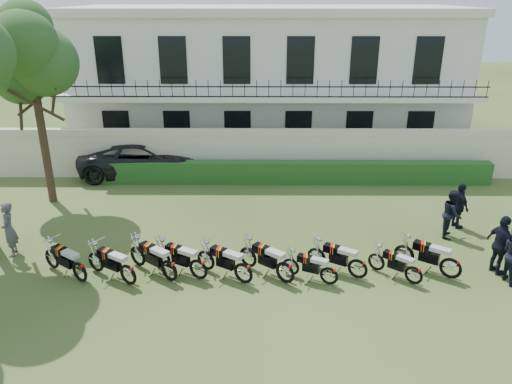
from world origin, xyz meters
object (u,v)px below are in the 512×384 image
at_px(motorcycle_4, 243,268).
at_px(motorcycle_8, 414,271).
at_px(motorcycle_2, 169,266).
at_px(officer_2, 501,245).
at_px(officer_5, 459,206).
at_px(officer_4, 452,214).
at_px(motorcycle_6, 329,272).
at_px(motorcycle_0, 79,267).
at_px(motorcycle_7, 358,264).
at_px(inspector, 9,229).
at_px(motorcycle_1, 128,270).
at_px(motorcycle_9, 451,263).
at_px(tree_west_near, 31,55).
at_px(motorcycle_3, 198,265).
at_px(suv, 143,158).
at_px(motorcycle_5, 285,268).

relative_size(motorcycle_4, motorcycle_8, 1.26).
relative_size(motorcycle_2, officer_2, 0.91).
bearing_deg(officer_5, officer_4, 130.94).
bearing_deg(motorcycle_6, motorcycle_0, 114.31).
bearing_deg(motorcycle_7, motorcycle_8, -69.52).
relative_size(motorcycle_6, motorcycle_8, 1.16).
bearing_deg(inspector, officer_5, 81.51).
distance_m(inspector, officer_2, 15.50).
height_order(motorcycle_2, motorcycle_6, motorcycle_2).
xyz_separation_m(motorcycle_6, inspector, (-10.20, 1.77, 0.48)).
bearing_deg(motorcycle_0, motorcycle_4, -55.68).
height_order(motorcycle_1, officer_4, officer_4).
bearing_deg(officer_4, inspector, 115.30).
height_order(motorcycle_2, motorcycle_9, same).
xyz_separation_m(motorcycle_0, officer_2, (12.67, 0.64, 0.45)).
bearing_deg(officer_4, motorcycle_9, -179.49).
xyz_separation_m(tree_west_near, officer_2, (15.87, -5.61, -4.93)).
height_order(motorcycle_1, officer_5, officer_5).
xyz_separation_m(tree_west_near, motorcycle_3, (6.72, -6.07, -5.37)).
height_order(motorcycle_6, suv, suv).
bearing_deg(officer_4, motorcycle_0, 124.27).
xyz_separation_m(motorcycle_1, officer_4, (10.62, 3.29, 0.36)).
xyz_separation_m(motorcycle_9, officer_5, (1.51, 3.59, 0.33)).
bearing_deg(motorcycle_9, tree_west_near, 102.33).
bearing_deg(suv, motorcycle_7, -142.01).
xyz_separation_m(motorcycle_5, suv, (-6.23, 9.50, 0.28)).
distance_m(motorcycle_6, motorcycle_7, 0.97).
relative_size(motorcycle_0, officer_2, 0.90).
distance_m(motorcycle_9, suv, 14.52).
bearing_deg(officer_2, motorcycle_6, 81.41).
bearing_deg(officer_5, motorcycle_3, 99.05).
height_order(motorcycle_2, motorcycle_5, motorcycle_5).
bearing_deg(motorcycle_5, motorcycle_8, -50.92).
distance_m(motorcycle_9, officer_2, 1.67).
distance_m(motorcycle_1, suv, 9.77).
relative_size(motorcycle_1, motorcycle_7, 1.01).
xyz_separation_m(motorcycle_9, suv, (-11.22, 9.21, 0.28)).
bearing_deg(inspector, officer_4, 79.11).
relative_size(motorcycle_1, motorcycle_3, 0.97).
bearing_deg(motorcycle_9, motorcycle_8, 139.73).
bearing_deg(motorcycle_8, motorcycle_0, 129.86).
bearing_deg(motorcycle_8, motorcycle_6, 131.25).
xyz_separation_m(tree_west_near, motorcycle_4, (8.08, -6.29, -5.37)).
distance_m(motorcycle_0, suv, 9.49).
bearing_deg(tree_west_near, suv, 46.45).
distance_m(motorcycle_6, inspector, 10.36).
xyz_separation_m(motorcycle_3, officer_5, (9.10, 3.68, 0.34)).
xyz_separation_m(motorcycle_1, motorcycle_6, (5.92, 0.05, -0.06)).
bearing_deg(motorcycle_0, motorcycle_6, -55.90).
distance_m(tree_west_near, motorcycle_1, 9.57).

